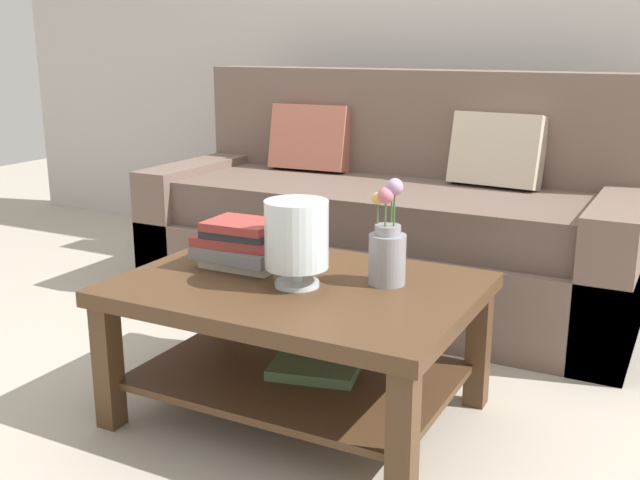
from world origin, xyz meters
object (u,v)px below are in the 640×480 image
at_px(book_stack_main, 242,244).
at_px(glass_hurricane_vase, 297,237).
at_px(coffee_table, 299,319).
at_px(flower_pitcher, 387,248).
at_px(couch, 390,224).

bearing_deg(book_stack_main, glass_hurricane_vase, -19.33).
bearing_deg(coffee_table, flower_pitcher, 23.47).
bearing_deg(couch, book_stack_main, -92.96).
xyz_separation_m(book_stack_main, flower_pitcher, (0.50, 0.06, 0.04)).
height_order(couch, coffee_table, couch).
distance_m(coffee_table, flower_pitcher, 0.37).
height_order(couch, book_stack_main, couch).
distance_m(couch, coffee_table, 1.22).
height_order(coffee_table, flower_pitcher, flower_pitcher).
xyz_separation_m(book_stack_main, glass_hurricane_vase, (0.26, -0.09, 0.08)).
relative_size(coffee_table, glass_hurricane_vase, 4.08).
xyz_separation_m(coffee_table, glass_hurricane_vase, (0.02, -0.04, 0.28)).
relative_size(coffee_table, book_stack_main, 3.61).
xyz_separation_m(coffee_table, book_stack_main, (-0.24, 0.05, 0.21)).
height_order(couch, flower_pitcher, couch).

